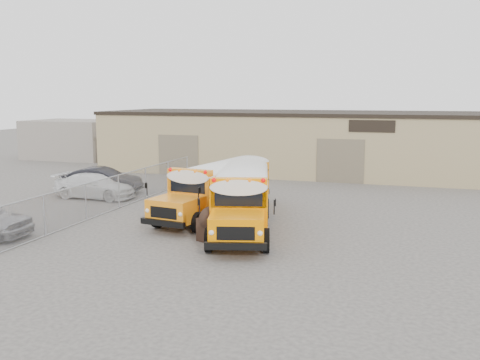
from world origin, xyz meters
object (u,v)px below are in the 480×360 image
(school_bus_left, at_px, (262,170))
(car_dark, at_px, (102,180))
(school_bus_right, at_px, (246,175))
(tarp_bundle, at_px, (212,223))
(car_white, at_px, (95,186))

(school_bus_left, xyz_separation_m, car_dark, (-9.56, -2.12, -0.74))
(school_bus_right, relative_size, tarp_bundle, 6.63)
(car_dark, bearing_deg, car_white, -171.40)
(school_bus_left, xyz_separation_m, tarp_bundle, (0.71, -10.27, -0.78))
(school_bus_right, relative_size, car_white, 1.97)
(car_white, relative_size, car_dark, 1.02)
(car_dark, bearing_deg, school_bus_right, -99.88)
(car_white, xyz_separation_m, car_dark, (-0.48, 1.56, 0.08))
(school_bus_right, bearing_deg, car_white, -171.26)
(car_white, bearing_deg, school_bus_right, -80.32)
(school_bus_left, height_order, car_dark, school_bus_left)
(tarp_bundle, relative_size, car_white, 0.30)
(car_white, bearing_deg, car_dark, 18.16)
(tarp_bundle, xyz_separation_m, car_white, (-9.79, 6.59, -0.04))
(school_bus_left, relative_size, tarp_bundle, 6.37)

